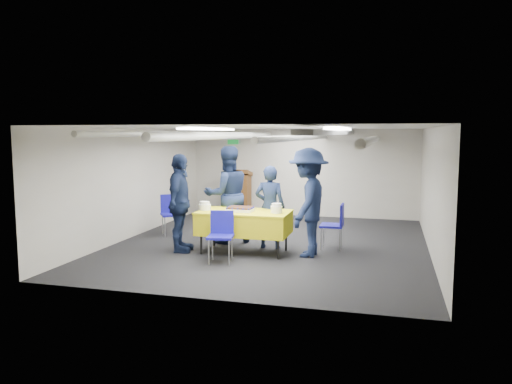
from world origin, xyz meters
TOP-DOWN VIEW (x-y plane):
  - ground at (0.00, 0.00)m, footprint 7.00×7.00m
  - room_shell at (0.09, 0.41)m, footprint 6.00×7.00m
  - serving_table at (-0.31, -0.86)m, footprint 1.67×0.92m
  - sheet_cake at (-0.37, -0.89)m, footprint 0.48×0.37m
  - plate_stack_left at (-1.06, -0.91)m, footprint 0.23×0.23m
  - plate_stack_right at (0.31, -0.91)m, footprint 0.21×0.21m
  - podium at (-1.60, 3.05)m, footprint 0.62×0.53m
  - chair_near at (-0.50, -1.59)m, footprint 0.48×0.48m
  - chair_right at (1.30, -0.16)m, footprint 0.42×0.42m
  - chair_left at (-2.31, 0.29)m, footprint 0.58×0.58m
  - sailor_a at (0.06, -0.39)m, footprint 0.59×0.40m
  - sailor_b at (-0.87, -0.14)m, footprint 1.19×1.14m
  - sailor_c at (-1.48, -1.10)m, footprint 0.62×1.13m
  - sailor_d at (0.86, -0.80)m, footprint 0.81×1.30m

SIDE VIEW (x-z plane):
  - ground at x=0.00m, z-range 0.00..0.00m
  - chair_near at x=-0.50m, z-range 0.10..0.97m
  - chair_right at x=1.30m, z-range 0.10..0.97m
  - chair_left at x=-2.31m, z-range 0.10..0.97m
  - serving_table at x=-0.31m, z-range 0.17..0.94m
  - podium at x=-1.60m, z-range -0.01..1.24m
  - sailor_a at x=0.06m, z-range 0.00..1.59m
  - sheet_cake at x=-0.37m, z-range 0.77..0.85m
  - plate_stack_left at x=-1.06m, z-range 0.76..0.92m
  - plate_stack_right at x=0.31m, z-range 0.76..0.94m
  - sailor_c at x=-1.48m, z-range 0.00..1.82m
  - sailor_d at x=0.86m, z-range 0.00..1.94m
  - sailor_b at x=-0.87m, z-range 0.00..1.94m
  - room_shell at x=0.09m, z-range 0.66..2.96m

